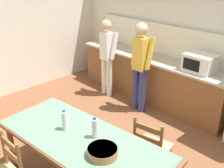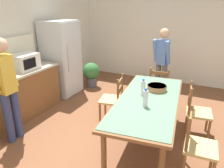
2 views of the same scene
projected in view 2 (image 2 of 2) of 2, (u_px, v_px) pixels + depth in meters
name	position (u px, v px, depth m)	size (l,w,h in m)	color
ground_plane	(126.00, 138.00, 3.70)	(8.32, 8.32, 0.00)	brown
wall_back	(2.00, 41.00, 4.26)	(6.52, 0.12, 2.90)	silver
wall_right	(173.00, 30.00, 5.94)	(0.12, 5.20, 2.90)	silver
refrigerator	(62.00, 58.00, 5.27)	(0.74, 0.73, 1.77)	silver
microwave	(24.00, 62.00, 4.27)	(0.50, 0.39, 0.30)	white
dining_table	(148.00, 103.00, 3.35)	(2.28, 1.14, 0.78)	brown
bottle_near_centre	(145.00, 98.00, 3.04)	(0.07, 0.07, 0.27)	silver
bottle_off_centre	(143.00, 88.00, 3.42)	(0.07, 0.07, 0.27)	silver
serving_bowl	(157.00, 87.00, 3.63)	(0.32, 0.32, 0.09)	#9E6642
chair_side_near_right	(197.00, 112.00, 3.65)	(0.47, 0.45, 0.91)	brown
chair_head_end	(159.00, 88.00, 4.67)	(0.43, 0.45, 0.91)	brown
chair_side_far_right	(113.00, 99.00, 4.11)	(0.49, 0.47, 0.91)	brown
chair_side_near_left	(198.00, 146.00, 2.78)	(0.44, 0.42, 0.91)	brown
person_at_counter	(6.00, 86.00, 3.36)	(0.43, 0.29, 1.69)	navy
person_by_table	(162.00, 60.00, 5.02)	(0.34, 0.45, 1.63)	#4C4C4C
potted_plant	(91.00, 73.00, 5.82)	(0.44, 0.44, 0.67)	#4C4C51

